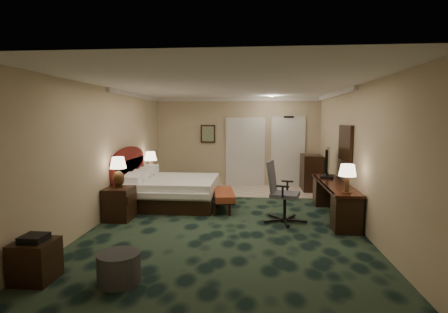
# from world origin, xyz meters

# --- Properties ---
(floor) EXTENTS (5.00, 7.50, 0.00)m
(floor) POSITION_xyz_m (0.00, 0.00, 0.00)
(floor) COLOR black
(floor) RESTS_ON ground
(ceiling) EXTENTS (5.00, 7.50, 0.00)m
(ceiling) POSITION_xyz_m (0.00, 0.00, 2.70)
(ceiling) COLOR silver
(ceiling) RESTS_ON wall_back
(wall_back) EXTENTS (5.00, 0.00, 2.70)m
(wall_back) POSITION_xyz_m (0.00, 3.75, 1.35)
(wall_back) COLOR tan
(wall_back) RESTS_ON ground
(wall_front) EXTENTS (5.00, 0.00, 2.70)m
(wall_front) POSITION_xyz_m (0.00, -3.75, 1.35)
(wall_front) COLOR tan
(wall_front) RESTS_ON ground
(wall_left) EXTENTS (0.00, 7.50, 2.70)m
(wall_left) POSITION_xyz_m (-2.50, 0.00, 1.35)
(wall_left) COLOR tan
(wall_left) RESTS_ON ground
(wall_right) EXTENTS (0.00, 7.50, 2.70)m
(wall_right) POSITION_xyz_m (2.50, 0.00, 1.35)
(wall_right) COLOR tan
(wall_right) RESTS_ON ground
(crown_molding) EXTENTS (5.00, 7.50, 0.10)m
(crown_molding) POSITION_xyz_m (0.00, 0.00, 2.65)
(crown_molding) COLOR silver
(crown_molding) RESTS_ON wall_back
(tile_patch) EXTENTS (3.20, 1.70, 0.01)m
(tile_patch) POSITION_xyz_m (0.90, 2.90, 0.01)
(tile_patch) COLOR beige
(tile_patch) RESTS_ON ground
(headboard) EXTENTS (0.12, 2.00, 1.40)m
(headboard) POSITION_xyz_m (-2.44, 1.00, 0.70)
(headboard) COLOR #4A160E
(headboard) RESTS_ON ground
(entry_door) EXTENTS (1.02, 0.06, 2.18)m
(entry_door) POSITION_xyz_m (1.55, 3.72, 1.05)
(entry_door) COLOR silver
(entry_door) RESTS_ON ground
(closet_doors) EXTENTS (1.20, 0.06, 2.10)m
(closet_doors) POSITION_xyz_m (0.25, 3.71, 1.05)
(closet_doors) COLOR silver
(closet_doors) RESTS_ON ground
(wall_art) EXTENTS (0.45, 0.06, 0.55)m
(wall_art) POSITION_xyz_m (-0.90, 3.71, 1.60)
(wall_art) COLOR #446553
(wall_art) RESTS_ON wall_back
(wall_mirror) EXTENTS (0.05, 0.95, 0.75)m
(wall_mirror) POSITION_xyz_m (2.46, 0.60, 1.55)
(wall_mirror) COLOR white
(wall_mirror) RESTS_ON wall_right
(bed) EXTENTS (2.02, 1.87, 0.64)m
(bed) POSITION_xyz_m (-1.39, 1.12, 0.32)
(bed) COLOR white
(bed) RESTS_ON ground
(nightstand_near) EXTENTS (0.53, 0.61, 0.66)m
(nightstand_near) POSITION_xyz_m (-2.21, -0.21, 0.33)
(nightstand_near) COLOR black
(nightstand_near) RESTS_ON ground
(nightstand_far) EXTENTS (0.42, 0.49, 0.53)m
(nightstand_far) POSITION_xyz_m (-2.27, 2.29, 0.27)
(nightstand_far) COLOR black
(nightstand_far) RESTS_ON ground
(lamp_near) EXTENTS (0.35, 0.35, 0.62)m
(lamp_near) POSITION_xyz_m (-2.23, -0.17, 0.98)
(lamp_near) COLOR black
(lamp_near) RESTS_ON nightstand_near
(lamp_far) EXTENTS (0.35, 0.35, 0.64)m
(lamp_far) POSITION_xyz_m (-2.29, 2.27, 0.85)
(lamp_far) COLOR black
(lamp_far) RESTS_ON nightstand_far
(bed_bench) EXTENTS (0.60, 1.28, 0.42)m
(bed_bench) POSITION_xyz_m (-0.15, 0.78, 0.21)
(bed_bench) COLOR brown
(bed_bench) RESTS_ON ground
(ottoman) EXTENTS (0.65, 0.65, 0.38)m
(ottoman) POSITION_xyz_m (-1.15, -2.91, 0.19)
(ottoman) COLOR #29292D
(ottoman) RESTS_ON ground
(side_table) EXTENTS (0.48, 0.48, 0.52)m
(side_table) POSITION_xyz_m (-2.23, -2.95, 0.26)
(side_table) COLOR black
(side_table) RESTS_ON ground
(desk) EXTENTS (0.53, 2.48, 0.72)m
(desk) POSITION_xyz_m (2.21, 0.39, 0.36)
(desk) COLOR black
(desk) RESTS_ON ground
(tv) EXTENTS (0.29, 0.85, 0.67)m
(tv) POSITION_xyz_m (2.20, 1.11, 1.05)
(tv) COLOR black
(tv) RESTS_ON desk
(desk_lamp) EXTENTS (0.34, 0.34, 0.54)m
(desk_lamp) POSITION_xyz_m (2.19, -0.64, 0.99)
(desk_lamp) COLOR black
(desk_lamp) RESTS_ON desk
(desk_chair) EXTENTS (0.85, 0.82, 1.22)m
(desk_chair) POSITION_xyz_m (1.14, -0.09, 0.61)
(desk_chair) COLOR #4C4C52
(desk_chair) RESTS_ON ground
(minibar) EXTENTS (0.54, 0.97, 1.02)m
(minibar) POSITION_xyz_m (2.18, 3.20, 0.51)
(minibar) COLOR black
(minibar) RESTS_ON ground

